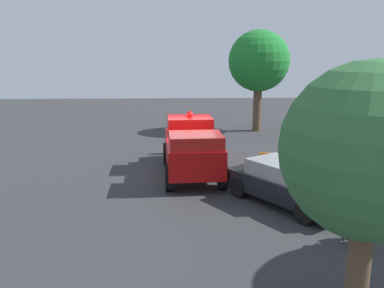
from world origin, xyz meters
TOP-DOWN VIEW (x-y plane):
  - ground_plane at (0.00, 0.00)m, footprint 60.00×60.00m
  - vintage_fire_truck at (0.28, -0.05)m, footprint 2.55×6.05m
  - classic_hot_rod at (3.36, -3.66)m, footprint 3.97×4.65m
  - lawn_chair_near_truck at (4.42, -6.73)m, footprint 0.64×0.64m
  - lawn_chair_by_car at (4.75, -0.55)m, footprint 0.65×0.64m
  - lawn_chair_spare at (3.31, -0.57)m, footprint 0.52×0.51m
  - spectator_seated at (4.37, -6.60)m, footprint 0.54×0.63m
  - spectator_standing at (0.05, 3.60)m, footprint 0.63×0.41m
  - oak_tree_left at (5.00, 9.70)m, footprint 3.94×3.94m
  - oak_tree_right at (2.81, -10.14)m, footprint 2.97×2.97m

SIDE VIEW (x-z plane):
  - ground_plane at x=0.00m, z-range 0.00..0.00m
  - lawn_chair_near_truck at x=4.42m, z-range 0.08..1.10m
  - lawn_chair_by_car at x=4.75m, z-range 0.08..1.10m
  - lawn_chair_spare at x=3.31m, z-range 0.08..1.10m
  - spectator_seated at x=4.37m, z-range 0.05..1.34m
  - classic_hot_rod at x=3.36m, z-range 0.02..1.48m
  - spectator_standing at x=0.05m, z-range 0.13..1.80m
  - vintage_fire_truck at x=0.28m, z-range -0.10..2.49m
  - oak_tree_right at x=2.81m, z-range 0.95..5.89m
  - oak_tree_left at x=5.00m, z-range 1.26..7.80m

